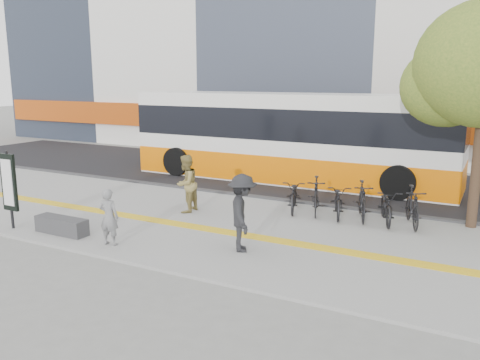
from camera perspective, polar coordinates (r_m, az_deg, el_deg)
The scene contains 12 objects.
ground at distance 13.48m, azimuth -8.54°, elevation -6.68°, with size 120.00×120.00×0.00m, color slate.
sidewalk at distance 14.64m, azimuth -5.05°, elevation -4.93°, with size 40.00×7.00×0.08m, color gray.
tactile_strip at distance 14.23m, azimuth -6.15°, elevation -5.26°, with size 40.00×0.45×0.01m, color yellow.
street at distance 21.13m, azimuth 6.07°, elevation 0.22°, with size 40.00×8.00×0.06m, color black.
curb at distance 17.56m, azimuth 1.17°, elevation -1.96°, with size 40.00×0.25×0.14m, color #323234.
bench at distance 14.24m, azimuth -19.98°, elevation -4.98°, with size 1.60×0.45×0.45m, color #323234.
signboard at distance 15.02m, azimuth -25.23°, elevation -0.37°, with size 0.55×0.10×2.20m.
bus at distance 20.39m, azimuth 5.75°, elevation 4.66°, with size 13.37×3.17×3.56m.
bicycle_row at distance 15.18m, azimuth 12.54°, elevation -2.32°, with size 4.78×2.05×1.13m.
seated_woman at distance 12.80m, azimuth -14.96°, elevation -4.17°, with size 0.53×0.35×1.46m, color black.
pedestrian_tan at distance 15.46m, azimuth -6.28°, elevation -0.42°, with size 0.88×0.69×1.82m, color olive.
pedestrian_dark at distance 11.90m, azimuth 0.26°, elevation -3.84°, with size 1.23×0.71×1.90m, color black.
Camera 1 is at (7.69, -10.23, 4.23)m, focal length 36.78 mm.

